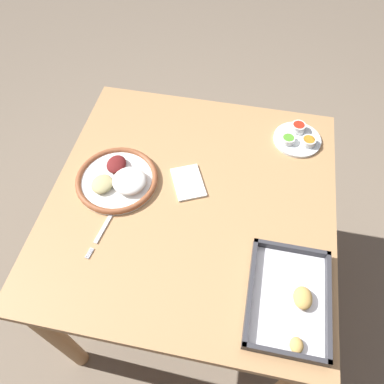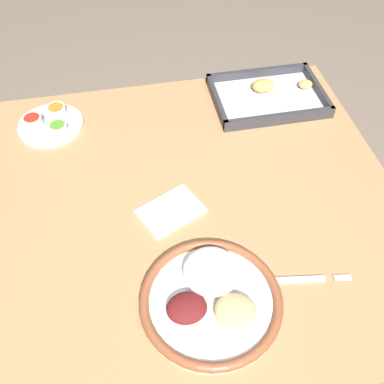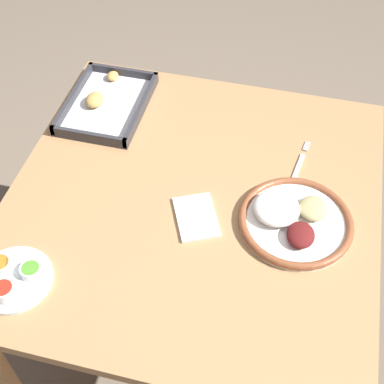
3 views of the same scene
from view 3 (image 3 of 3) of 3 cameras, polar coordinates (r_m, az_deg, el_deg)
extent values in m
plane|color=#7A6B59|center=(2.00, 0.04, -14.97)|extent=(8.00, 8.00, 0.00)
cube|color=#AD7F51|center=(1.35, 0.06, -1.04)|extent=(0.95, 0.93, 0.03)
cylinder|color=#AD7F51|center=(1.92, 15.23, -1.05)|extent=(0.06, 0.06, 0.74)
cylinder|color=#AD7F51|center=(1.61, -19.16, -18.62)|extent=(0.06, 0.06, 0.74)
cylinder|color=#AD7F51|center=(2.01, -8.53, 3.29)|extent=(0.06, 0.06, 0.74)
cylinder|color=white|center=(1.31, 10.96, -3.22)|extent=(0.27, 0.27, 0.01)
torus|color=brown|center=(1.31, 11.00, -3.06)|extent=(0.28, 0.28, 0.02)
ellipsoid|color=white|center=(1.30, 9.00, -1.72)|extent=(0.11, 0.11, 0.04)
ellipsoid|color=maroon|center=(1.26, 11.51, -4.50)|extent=(0.08, 0.07, 0.03)
ellipsoid|color=tan|center=(1.32, 12.79, -1.71)|extent=(0.08, 0.07, 0.03)
cube|color=silver|center=(1.42, 11.08, 2.13)|extent=(0.14, 0.03, 0.00)
cylinder|color=silver|center=(1.50, 12.29, 4.74)|extent=(0.04, 0.01, 0.00)
cylinder|color=silver|center=(1.50, 12.16, 4.78)|extent=(0.04, 0.01, 0.00)
cylinder|color=silver|center=(1.50, 12.03, 4.82)|extent=(0.04, 0.01, 0.00)
cylinder|color=silver|center=(1.50, 11.90, 4.86)|extent=(0.04, 0.01, 0.00)
cylinder|color=silver|center=(1.26, -18.45, -8.85)|extent=(0.17, 0.17, 0.01)
cylinder|color=silver|center=(1.24, -16.77, -8.01)|extent=(0.05, 0.05, 0.02)
cylinder|color=#51992D|center=(1.24, -16.86, -7.81)|extent=(0.04, 0.04, 0.01)
cylinder|color=silver|center=(1.27, -19.73, -7.34)|extent=(0.05, 0.05, 0.02)
cylinder|color=#C67F23|center=(1.26, -19.84, -7.11)|extent=(0.04, 0.04, 0.01)
cylinder|color=silver|center=(1.23, -19.42, -9.94)|extent=(0.05, 0.05, 0.03)
cylinder|color=#B22819|center=(1.22, -19.56, -9.65)|extent=(0.04, 0.04, 0.01)
cube|color=#333338|center=(1.60, -8.98, 8.98)|extent=(0.31, 0.22, 0.01)
cube|color=silver|center=(1.60, -9.00, 9.08)|extent=(0.28, 0.20, 0.00)
cube|color=#333338|center=(1.56, -5.41, 8.92)|extent=(0.31, 0.01, 0.03)
cube|color=#333338|center=(1.63, -12.56, 9.89)|extent=(0.31, 0.01, 0.03)
cube|color=#333338|center=(1.49, -10.97, 5.84)|extent=(0.01, 0.22, 0.03)
cube|color=#333338|center=(1.70, -7.34, 12.59)|extent=(0.01, 0.22, 0.03)
ellipsoid|color=tan|center=(1.69, -8.47, 12.14)|extent=(0.04, 0.04, 0.02)
ellipsoid|color=tan|center=(1.60, -10.34, 9.71)|extent=(0.06, 0.05, 0.03)
ellipsoid|color=tan|center=(1.60, -10.36, 9.60)|extent=(0.06, 0.05, 0.03)
cube|color=white|center=(1.30, 0.46, -2.69)|extent=(0.16, 0.14, 0.01)
camera|label=1|loc=(1.54, 1.73, 48.91)|focal=35.00mm
camera|label=2|loc=(0.86, 47.49, 19.28)|focal=42.00mm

